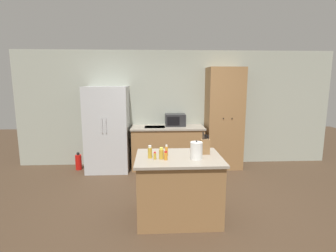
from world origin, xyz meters
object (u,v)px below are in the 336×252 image
Objects in this scene: microwave at (175,120)px; spice_bottle_pale_salt at (150,152)px; spice_bottle_tall_dark at (167,151)px; fire_extinguisher at (79,162)px; kettle at (196,151)px; spice_bottle_short_red at (166,156)px; knife_block at (205,146)px; pantry_cabinet at (224,118)px; spice_bottle_green_herb at (161,154)px; spice_bottle_amber_oil at (155,156)px; refrigerator at (108,129)px.

microwave is 2.41m from spice_bottle_pale_salt.
fire_extinguisher is (-1.84, 2.09, -0.80)m from spice_bottle_tall_dark.
spice_bottle_pale_salt is at bearing -53.67° from fire_extinguisher.
spice_bottle_tall_dark is 0.43m from kettle.
spice_bottle_short_red is at bearing -51.43° from fire_extinguisher.
spice_bottle_tall_dark is 0.62× the size of kettle.
knife_block is 1.27× the size of kettle.
pantry_cabinet is 2.24m from knife_block.
knife_block is 2.04× the size of spice_bottle_tall_dark.
spice_bottle_green_herb is (-0.06, 0.05, 0.02)m from spice_bottle_short_red.
spice_bottle_green_herb is at bearing -51.75° from fire_extinguisher.
microwave is 1.76× the size of kettle.
spice_bottle_amber_oil is at bearing -123.71° from pantry_cabinet.
kettle reaches higher than spice_bottle_pale_salt.
knife_block reaches higher than spice_bottle_green_herb.
spice_bottle_green_herb is 0.61× the size of kettle.
pantry_cabinet reaches higher than spice_bottle_short_red.
pantry_cabinet is at bearing 57.39° from spice_bottle_tall_dark.
kettle is at bearing -2.82° from spice_bottle_green_herb.
fire_extinguisher is at bearing 134.62° from kettle.
spice_bottle_tall_dark is 1.02× the size of spice_bottle_green_herb.
microwave is at bearing 96.60° from knife_block.
spice_bottle_short_red is 0.41m from kettle.
spice_bottle_amber_oil is at bearing 166.21° from spice_bottle_short_red.
pantry_cabinet is 4.95× the size of microwave.
microwave reaches higher than spice_bottle_green_herb.
refrigerator is at bearing -178.31° from pantry_cabinet.
spice_bottle_tall_dark is 2.90m from fire_extinguisher.
spice_bottle_amber_oil is (-0.46, -2.41, -0.12)m from microwave.
microwave is 1.16× the size of fire_extinguisher.
spice_bottle_short_red is 0.47× the size of kettle.
spice_bottle_green_herb is at bearing -98.90° from microwave.
spice_bottle_amber_oil is at bearing 178.74° from kettle.
spice_bottle_tall_dark is 0.19m from spice_bottle_short_red.
spice_bottle_amber_oil is at bearing -172.89° from spice_bottle_green_herb.
refrigerator is at bearing -1.87° from fire_extinguisher.
spice_bottle_amber_oil is (-0.14, 0.04, -0.01)m from spice_bottle_short_red.
knife_block reaches higher than spice_bottle_short_red.
spice_bottle_short_red reaches higher than fire_extinguisher.
microwave is at bearing 82.43° from spice_bottle_tall_dark.
spice_bottle_amber_oil is 0.09m from spice_bottle_pale_salt.
refrigerator is 2.55m from pantry_cabinet.
fire_extinguisher is at bearing 128.57° from spice_bottle_short_red.
refrigerator reaches higher than fire_extinguisher.
fire_extinguisher is (-0.67, 0.02, -0.74)m from refrigerator.
fire_extinguisher is at bearing -179.05° from pantry_cabinet.
microwave is at bearing 82.58° from spice_bottle_short_red.
pantry_cabinet is at bearing 54.47° from spice_bottle_pale_salt.
spice_bottle_green_herb is at bearing -162.02° from knife_block.
knife_block is 2.68× the size of spice_bottle_short_red.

